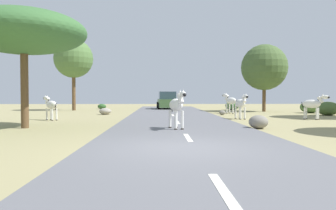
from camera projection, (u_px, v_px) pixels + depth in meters
ground_plane at (183, 149)px, 8.78m from camera, size 90.00×90.00×0.00m
road at (194, 148)px, 8.78m from camera, size 6.00×64.00×0.05m
lane_markings at (199, 154)px, 7.78m from camera, size 0.16×56.00×0.01m
zebra_0 at (177, 106)px, 13.51m from camera, size 0.76×1.66×1.61m
zebra_1 at (241, 104)px, 19.72m from camera, size 0.61×1.62×1.54m
zebra_2 at (313, 104)px, 19.38m from camera, size 1.30×1.25×1.51m
zebra_3 at (230, 101)px, 25.72m from camera, size 1.04×1.59×1.62m
zebra_4 at (51, 105)px, 18.93m from camera, size 1.22×1.22×1.44m
car_0 at (167, 101)px, 33.60m from camera, size 2.17×4.41×1.74m
tree_4 at (264, 67)px, 28.77m from camera, size 3.98×3.98×5.85m
tree_5 at (24, 33)px, 14.27m from camera, size 5.35×5.35×5.09m
tree_6 at (74, 59)px, 31.04m from camera, size 3.63×3.63×6.69m
bush_0 at (310, 107)px, 26.54m from camera, size 1.56×1.41×0.94m
bush_1 at (102, 106)px, 34.36m from camera, size 0.88×0.79×0.53m
bush_3 at (232, 106)px, 32.12m from camera, size 1.35×1.21×0.81m
bush_4 at (328, 109)px, 23.43m from camera, size 1.62×1.46×0.97m
rock_0 at (105, 111)px, 24.48m from camera, size 0.88×0.82×0.49m
rock_1 at (222, 113)px, 23.91m from camera, size 0.45×0.33×0.34m
rock_2 at (258, 122)px, 14.12m from camera, size 0.82×0.75×0.58m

